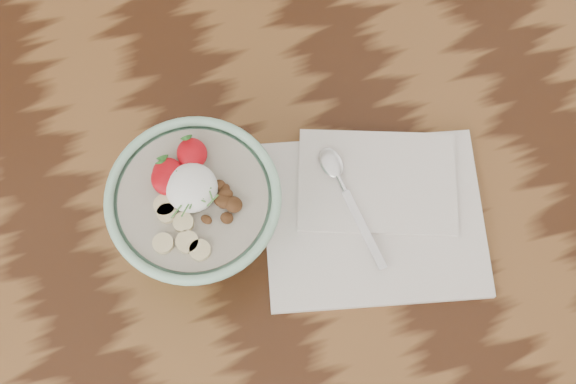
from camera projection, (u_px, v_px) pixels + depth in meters
The scene contains 4 objects.
table at pixel (236, 250), 104.87cm from camera, with size 160.00×90.00×75.00cm.
breakfast_bowl at pixel (196, 209), 90.07cm from camera, with size 19.26×19.26×13.02cm.
napkin at pixel (374, 211), 96.18cm from camera, with size 30.79×27.33×1.60cm.
spoon at pixel (339, 179), 96.15cm from camera, with size 3.06×16.56×0.86cm.
Camera 1 is at (-3.01, -28.09, 167.21)cm, focal length 50.00 mm.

